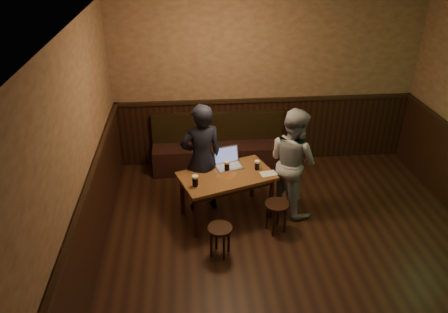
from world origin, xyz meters
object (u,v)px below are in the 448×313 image
pub_table (227,180)px  pint_right (257,165)px  laptop (228,161)px  stool_left (220,233)px  person_grey (293,161)px  pint_mid (227,166)px  person_suit (202,159)px  bench (219,151)px  stool_right (277,209)px  pint_left (195,181)px

pub_table → pint_right: bearing=-6.4°
pint_right → laptop: 0.43m
stool_left → person_grey: size_ratio=0.27×
pint_mid → person_grey: (0.92, -0.01, 0.04)m
pint_right → person_suit: bearing=170.2°
pub_table → pint_mid: pint_mid is taller
bench → pint_right: 1.43m
pint_right → pint_mid: bearing=179.1°
stool_right → person_suit: 1.25m
pint_left → pub_table: bearing=30.6°
person_suit → pint_mid: bearing=147.0°
pint_left → person_grey: 1.42m
bench → stool_right: bearing=-70.5°
stool_left → laptop: bearing=79.5°
stool_left → pint_mid: size_ratio=2.71×
pint_left → bench: bearing=75.2°
pint_right → bench: bearing=108.7°
laptop → person_suit: person_suit is taller
pub_table → laptop: laptop is taller
pint_right → person_grey: size_ratio=0.09×
stool_left → person_suit: (-0.17, 1.05, 0.48)m
person_grey → person_suit: bearing=53.3°
pub_table → person_suit: person_suit is taller
bench → stool_left: (-0.16, -2.21, 0.02)m
laptop → pint_left: bearing=-147.5°
pint_mid → person_suit: bearing=159.9°
stool_right → pint_mid: (-0.62, 0.51, 0.40)m
pint_left → stool_left: bearing=-63.9°
person_suit → pub_table: bearing=132.2°
stool_right → pint_right: size_ratio=3.00×
pint_left → laptop: size_ratio=0.39×
pint_mid → pub_table: bearing=-98.0°
pint_left → pint_right: pint_left is taller
pint_left → person_grey: bearing=14.4°
stool_right → pub_table: bearing=147.3°
person_grey → stool_right: bearing=118.6°
bench → pub_table: bench is taller
pint_left → person_suit: 0.50m
pub_table → pint_right: (0.44, 0.10, 0.16)m
pint_mid → laptop: 0.16m
pint_left → pint_right: size_ratio=1.12×
stool_left → stool_right: (0.79, 0.42, 0.02)m
stool_right → pint_right: pint_right is taller
pint_mid → person_grey: person_grey is taller
pint_left → stool_right: bearing=-8.0°
person_suit → bench: bearing=-118.8°
pint_left → pint_mid: size_ratio=1.06×
person_suit → pint_right: bearing=157.2°
stool_left → pint_right: (0.59, 0.92, 0.41)m
stool_right → pint_right: 0.67m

